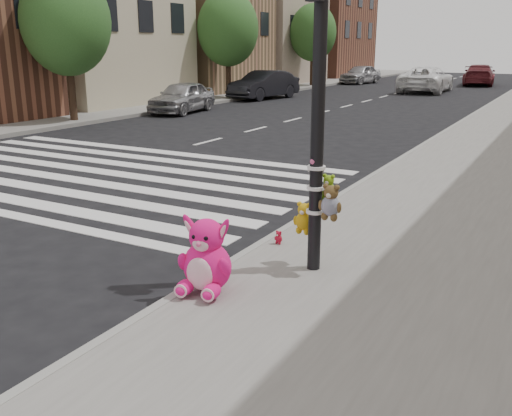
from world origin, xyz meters
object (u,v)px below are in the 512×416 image
Objects in this scene: signal_pole at (319,142)px; car_white_near at (426,79)px; car_silver_far at (182,97)px; car_dark_far at (264,85)px; pink_bunny at (206,260)px; red_teddy at (279,237)px.

signal_pole reaches higher than car_white_near.
car_dark_far reaches higher than car_silver_far.
car_white_near is (6.64, 8.92, 0.03)m from car_dark_far.
car_white_near is at bearing 89.54° from pink_bunny.
pink_bunny is 0.23× the size of car_silver_far.
pink_bunny is 4.67× the size of red_teddy.
red_teddy is 17.82m from car_silver_far.
car_silver_far is 17.68m from car_white_near.
signal_pole is 1.93m from pink_bunny.
pink_bunny is at bearing -82.15° from red_teddy.
red_teddy is 23.99m from car_dark_far.
signal_pole is 4.41× the size of pink_bunny.
red_teddy is 0.05× the size of car_silver_far.
car_dark_far is (-11.60, 20.99, 0.52)m from red_teddy.
car_white_near reaches higher than red_teddy.
car_dark_far is 11.12m from car_white_near.
car_white_near reaches higher than pink_bunny.
car_silver_far reaches higher than red_teddy.
car_silver_far is at bearing 66.16° from car_white_near.
pink_bunny is 32.13m from car_white_near.
signal_pole is 31.06m from car_white_near.
red_teddy is at bearing -51.86° from car_dark_far.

